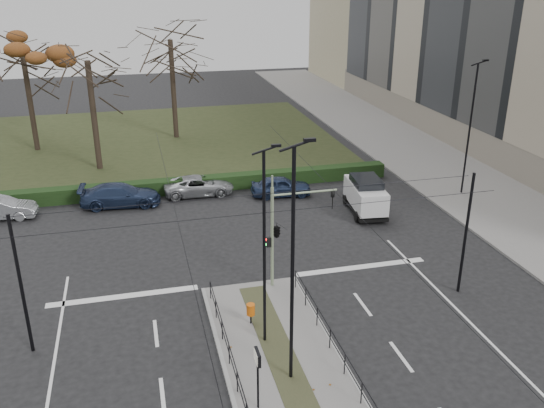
{
  "coord_description": "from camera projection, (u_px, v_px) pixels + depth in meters",
  "views": [
    {
      "loc": [
        -4.9,
        -19.13,
        14.26
      ],
      "look_at": [
        1.68,
        7.16,
        3.27
      ],
      "focal_mm": 38.0,
      "sensor_mm": 36.0,
      "label": 1
    }
  ],
  "objects": [
    {
      "name": "parked_car_fifth",
      "position": [
        281.0,
        186.0,
        39.08
      ],
      "size": [
        4.19,
        2.02,
        1.38
      ],
      "primitive_type": "imported",
      "rotation": [
        0.0,
        0.0,
        1.47
      ],
      "color": "#202E4C",
      "rests_on": "ground"
    },
    {
      "name": "hedge",
      "position": [
        121.0,
        191.0,
        38.85
      ],
      "size": [
        38.0,
        1.0,
        1.0
      ],
      "primitive_type": "cube",
      "color": "black",
      "rests_on": "ground"
    },
    {
      "name": "median_railing",
      "position": [
        292.0,
        364.0,
        20.96
      ],
      "size": [
        4.14,
        13.24,
        0.92
      ],
      "color": "black",
      "rests_on": "median_island"
    },
    {
      "name": "rust_tree",
      "position": [
        22.0,
        51.0,
        46.13
      ],
      "size": [
        7.66,
        7.66,
        10.84
      ],
      "color": "black",
      "rests_on": "park"
    },
    {
      "name": "apartment_block",
      "position": [
        531.0,
        21.0,
        47.59
      ],
      "size": [
        13.09,
        52.1,
        21.64
      ],
      "color": "tan",
      "rests_on": "ground"
    },
    {
      "name": "bare_tree_near",
      "position": [
        88.0,
        69.0,
        41.7
      ],
      "size": [
        5.42,
        5.42,
        10.86
      ],
      "color": "black",
      "rests_on": "park"
    },
    {
      "name": "median_island",
      "position": [
        291.0,
        382.0,
        21.39
      ],
      "size": [
        4.4,
        15.0,
        0.14
      ],
      "primitive_type": "cube",
      "color": "slate",
      "rests_on": "ground"
    },
    {
      "name": "catenary",
      "position": [
        265.0,
        253.0,
        23.83
      ],
      "size": [
        20.0,
        34.0,
        6.0
      ],
      "color": "black",
      "rests_on": "ground"
    },
    {
      "name": "sidewalk_east",
      "position": [
        420.0,
        156.0,
        47.46
      ],
      "size": [
        8.0,
        90.0,
        0.14
      ],
      "primitive_type": "cube",
      "color": "slate",
      "rests_on": "ground"
    },
    {
      "name": "parked_car_fourth",
      "position": [
        199.0,
        185.0,
        39.31
      ],
      "size": [
        4.79,
        2.3,
        1.32
      ],
      "primitive_type": "imported",
      "rotation": [
        0.0,
        0.0,
        1.55
      ],
      "color": "#96999D",
      "rests_on": "ground"
    },
    {
      "name": "park",
      "position": [
        120.0,
        144.0,
        51.06
      ],
      "size": [
        38.0,
        26.0,
        0.1
      ],
      "primitive_type": "cube",
      "color": "#242C16",
      "rests_on": "ground"
    },
    {
      "name": "bare_tree_center",
      "position": [
        171.0,
        47.0,
        49.9
      ],
      "size": [
        7.2,
        7.2,
        11.52
      ],
      "color": "black",
      "rests_on": "park"
    },
    {
      "name": "parked_car_third",
      "position": [
        120.0,
        195.0,
        37.4
      ],
      "size": [
        5.26,
        2.5,
        1.48
      ],
      "primitive_type": "imported",
      "rotation": [
        0.0,
        0.0,
        1.49
      ],
      "color": "#202E4C",
      "rests_on": "ground"
    },
    {
      "name": "streetlamp_sidewalk",
      "position": [
        470.0,
        128.0,
        37.85
      ],
      "size": [
        0.75,
        0.15,
        8.94
      ],
      "color": "black",
      "rests_on": "sidewalk_east"
    },
    {
      "name": "white_van",
      "position": [
        365.0,
        194.0,
        36.2
      ],
      "size": [
        2.36,
        4.46,
        2.32
      ],
      "color": "silver",
      "rests_on": "ground"
    },
    {
      "name": "info_panel",
      "position": [
        258.0,
        364.0,
        19.37
      ],
      "size": [
        0.13,
        0.61,
        2.35
      ],
      "color": "black",
      "rests_on": "median_island"
    },
    {
      "name": "ground",
      "position": [
        275.0,
        345.0,
        23.66
      ],
      "size": [
        140.0,
        140.0,
        0.0
      ],
      "primitive_type": "plane",
      "color": "black",
      "rests_on": "ground"
    },
    {
      "name": "litter_bin",
      "position": [
        251.0,
        310.0,
        24.6
      ],
      "size": [
        0.37,
        0.37,
        0.94
      ],
      "color": "black",
      "rests_on": "median_island"
    },
    {
      "name": "streetlamp_median_near",
      "position": [
        293.0,
        266.0,
        19.82
      ],
      "size": [
        0.77,
        0.16,
        9.2
      ],
      "color": "black",
      "rests_on": "median_island"
    },
    {
      "name": "traffic_light",
      "position": [
        278.0,
        229.0,
        26.85
      ],
      "size": [
        3.43,
        1.96,
        5.04
      ],
      "color": "gray",
      "rests_on": "median_island"
    },
    {
      "name": "streetlamp_median_far",
      "position": [
        265.0,
        248.0,
        22.12
      ],
      "size": [
        0.7,
        0.14,
        8.34
      ],
      "color": "black",
      "rests_on": "median_island"
    },
    {
      "name": "parked_car_second",
      "position": [
        1.0,
        208.0,
        35.46
      ],
      "size": [
        4.25,
        1.76,
        1.37
      ],
      "primitive_type": "imported",
      "rotation": [
        0.0,
        0.0,
        1.49
      ],
      "color": "#96999D",
      "rests_on": "ground"
    }
  ]
}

